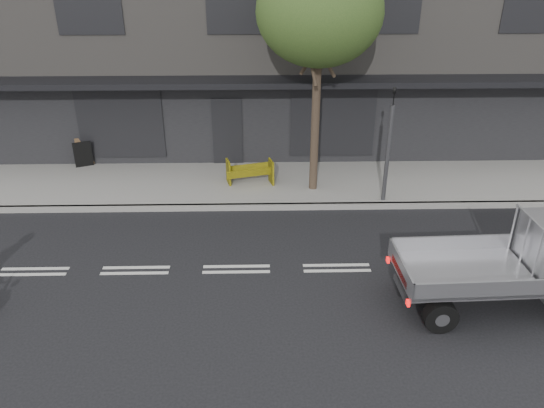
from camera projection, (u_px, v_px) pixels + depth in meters
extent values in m
plane|color=black|center=(236.00, 269.00, 12.63)|extent=(80.00, 80.00, 0.00)
cube|color=gray|center=(242.00, 184.00, 16.78)|extent=(32.00, 3.20, 0.15)
cube|color=gray|center=(240.00, 207.00, 15.36)|extent=(32.00, 0.20, 0.15)
cube|color=slate|center=(244.00, 24.00, 20.89)|extent=(26.00, 10.00, 8.00)
cylinder|color=#382B21|center=(315.00, 131.00, 15.51)|extent=(0.24, 0.24, 4.00)
ellipsoid|color=#2B4A1B|center=(320.00, 12.00, 14.01)|extent=(3.40, 3.40, 2.89)
cylinder|color=#2D2D30|center=(387.00, 157.00, 15.02)|extent=(0.12, 0.12, 3.00)
imported|color=black|center=(394.00, 96.00, 14.22)|extent=(0.08, 0.10, 0.50)
cylinder|color=black|center=(440.00, 316.00, 10.53)|extent=(0.70, 0.28, 0.69)
cylinder|color=black|center=(417.00, 273.00, 11.90)|extent=(0.70, 0.28, 0.69)
cylinder|color=black|center=(542.00, 268.00, 12.05)|extent=(0.70, 0.28, 0.69)
cube|color=#2D2D30|center=(496.00, 285.00, 11.22)|extent=(4.20, 1.06, 0.13)
cube|color=#B8B8BD|center=(463.00, 273.00, 11.03)|extent=(2.78, 1.87, 0.09)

